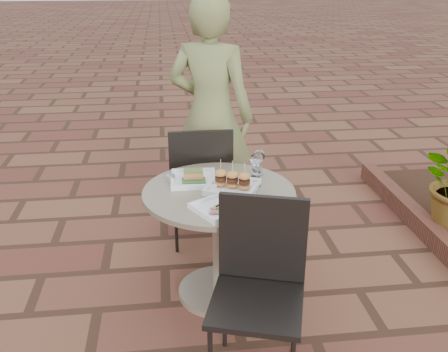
{
  "coord_description": "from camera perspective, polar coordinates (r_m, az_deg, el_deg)",
  "views": [
    {
      "loc": [
        -0.36,
        -2.57,
        1.95
      ],
      "look_at": [
        -0.04,
        0.08,
        0.82
      ],
      "focal_mm": 40.0,
      "sensor_mm": 36.0,
      "label": 1
    }
  ],
  "objects": [
    {
      "name": "wine_glass_mid",
      "position": [
        3.12,
        4.07,
        2.21
      ],
      "size": [
        0.07,
        0.07,
        0.17
      ],
      "color": "white",
      "rests_on": "cafe_table"
    },
    {
      "name": "cafe_table",
      "position": [
        3.04,
        -0.56,
        -5.87
      ],
      "size": [
        0.9,
        0.9,
        0.73
      ],
      "color": "gray",
      "rests_on": "ground"
    },
    {
      "name": "steel_ramekin",
      "position": [
        3.05,
        -6.13,
        -0.28
      ],
      "size": [
        0.07,
        0.07,
        0.04
      ],
      "primitive_type": "cylinder",
      "rotation": [
        0.0,
        0.0,
        0.18
      ],
      "color": "silver",
      "rests_on": "cafe_table"
    },
    {
      "name": "chair_near",
      "position": [
        2.49,
        4.07,
        -11.25
      ],
      "size": [
        0.55,
        0.55,
        0.93
      ],
      "rotation": [
        0.0,
        0.0,
        -0.3
      ],
      "color": "black",
      "rests_on": "ground"
    },
    {
      "name": "wine_glass_far",
      "position": [
        3.07,
        3.61,
        1.79
      ],
      "size": [
        0.07,
        0.07,
        0.16
      ],
      "color": "white",
      "rests_on": "cafe_table"
    },
    {
      "name": "plate_sliders",
      "position": [
        2.93,
        0.96,
        -0.84
      ],
      "size": [
        0.37,
        0.37,
        0.18
      ],
      "rotation": [
        0.0,
        0.0,
        -0.44
      ],
      "color": "white",
      "rests_on": "cafe_table"
    },
    {
      "name": "chair_far",
      "position": [
        3.58,
        -2.69,
        -0.12
      ],
      "size": [
        0.44,
        0.44,
        0.93
      ],
      "rotation": [
        0.0,
        0.0,
        3.13
      ],
      "color": "black",
      "rests_on": "ground"
    },
    {
      "name": "planter_curb",
      "position": [
        3.95,
        24.17,
        -7.61
      ],
      "size": [
        0.12,
        3.0,
        0.15
      ],
      "primitive_type": "cube",
      "color": "brown",
      "rests_on": "ground"
    },
    {
      "name": "wine_glass_right",
      "position": [
        2.96,
        3.79,
        0.68
      ],
      "size": [
        0.06,
        0.06,
        0.14
      ],
      "color": "white",
      "rests_on": "cafe_table"
    },
    {
      "name": "diner",
      "position": [
        3.79,
        -1.52,
        6.92
      ],
      "size": [
        0.78,
        0.66,
        1.81
      ],
      "primitive_type": "imported",
      "rotation": [
        0.0,
        0.0,
        2.72
      ],
      "color": "olive",
      "rests_on": "ground"
    },
    {
      "name": "cutlery_set",
      "position": [
        2.81,
        4.26,
        -2.8
      ],
      "size": [
        0.16,
        0.25,
        0.0
      ],
      "primitive_type": null,
      "rotation": [
        0.0,
        0.0,
        0.27
      ],
      "color": "silver",
      "rests_on": "cafe_table"
    },
    {
      "name": "ground",
      "position": [
        3.25,
        0.93,
        -13.96
      ],
      "size": [
        60.0,
        60.0,
        0.0
      ],
      "primitive_type": "plane",
      "color": "brown",
      "rests_on": "ground"
    },
    {
      "name": "plate_tuna",
      "position": [
        2.69,
        -0.54,
        -3.63
      ],
      "size": [
        0.34,
        0.34,
        0.03
      ],
      "rotation": [
        0.0,
        0.0,
        0.52
      ],
      "color": "white",
      "rests_on": "cafe_table"
    },
    {
      "name": "plate_salmon",
      "position": [
        3.05,
        -3.51,
        -0.25
      ],
      "size": [
        0.28,
        0.28,
        0.07
      ],
      "rotation": [
        0.0,
        0.0,
        -0.05
      ],
      "color": "white",
      "rests_on": "cafe_table"
    }
  ]
}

